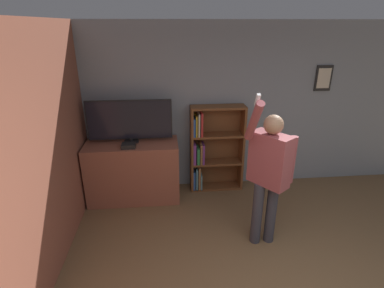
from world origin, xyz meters
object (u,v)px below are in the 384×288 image
(television, at_px, (130,121))
(person, at_px, (269,169))
(game_console, at_px, (129,146))
(bookshelf, at_px, (211,150))

(television, relative_size, person, 0.63)
(game_console, height_order, bookshelf, bookshelf)
(person, bearing_deg, bookshelf, 160.93)
(television, bearing_deg, bookshelf, 7.34)
(game_console, relative_size, bookshelf, 0.14)
(game_console, bearing_deg, person, -31.42)
(television, xyz_separation_m, bookshelf, (1.27, 0.16, -0.59))
(television, relative_size, game_console, 6.26)
(game_console, xyz_separation_m, bookshelf, (1.29, 0.37, -0.27))
(bookshelf, bearing_deg, game_console, -163.88)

